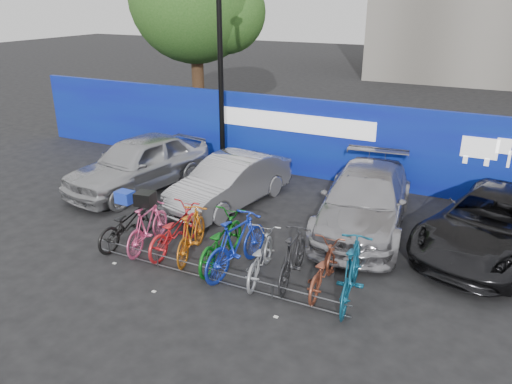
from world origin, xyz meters
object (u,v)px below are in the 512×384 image
Objects in this scene: bike_rack at (212,274)px; lamppost at (220,65)px; car_0 at (139,163)px; bike_7 at (293,257)px; bike_8 at (323,268)px; car_3 at (494,224)px; bike_6 at (260,256)px; car_2 at (365,200)px; bike_9 at (351,272)px; bike_3 at (191,234)px; bike_4 at (221,240)px; bike_5 at (237,244)px; bike_2 at (175,230)px; bike_0 at (128,223)px; bike_1 at (148,226)px; car_1 at (230,182)px.

lamppost is at bearing 118.07° from bike_rack.
lamppost is 7.48m from bike_rack.
car_0 is 6.49m from bike_7.
car_3 is at bearing -136.13° from bike_8.
lamppost is 7.27m from bike_6.
car_2 reaches higher than bike_9.
bike_3 is (3.56, -2.75, -0.25)m from car_0.
bike_rack is 2.84× the size of bike_4.
bike_7 is (1.61, -0.02, 0.01)m from bike_4.
bike_9 reaches higher than bike_8.
car_3 is 2.73× the size of bike_3.
lamppost is at bearing -49.72° from bike_9.
bike_3 reaches higher than bike_4.
bike_4 is (0.70, 0.03, -0.01)m from bike_3.
bike_5 is (4.72, -2.86, -0.17)m from car_0.
bike_4 is at bearing -6.68° from bike_7.
bike_rack is 1.62m from bike_2.
bike_0 is 4.55m from bike_8.
bike_6 is (2.75, -0.02, -0.06)m from bike_1.
bike_8 is (0.03, -3.04, -0.25)m from car_2.
bike_4 reaches higher than bike_0.
bike_9 is (2.59, 0.58, 0.43)m from bike_rack.
bike_0 reaches higher than bike_6.
car_3 is 2.73× the size of bike_6.
bike_0 is 0.92× the size of bike_5.
bike_rack is 0.84m from bike_4.
car_0 is 2.64× the size of bike_1.
bike_3 is (-5.72, -3.06, -0.14)m from car_3.
bike_0 reaches higher than bike_8.
bike_4 is at bearing 176.75° from bike_1.
bike_8 is at bearing -28.51° from car_1.
car_0 is at bearing 175.95° from car_2.
car_1 is at bearing -105.64° from bike_1.
lamppost is at bearing -70.75° from bike_2.
bike_2 is 1.07× the size of bike_7.
car_3 is 2.56× the size of bike_0.
car_2 reaches higher than bike_4.
bike_1 is at bearing -0.63° from bike_4.
bike_1 is at bearing -1.78° from bike_8.
bike_5 is at bearing -57.55° from lamppost.
car_3 is (9.29, 0.31, -0.11)m from car_0.
bike_7 is (-0.58, -3.05, -0.17)m from car_2.
bike_8 is at bearing -12.85° from car_0.
bike_5 reaches higher than bike_1.
bike_2 is (3.10, -2.68, -0.28)m from car_0.
bike_rack is at bearing 101.54° from bike_4.
car_1 is 2.98m from bike_1.
car_2 is 4.22m from bike_3.
bike_0 is at bearing -151.91° from car_2.
car_2 is 2.75× the size of bike_6.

